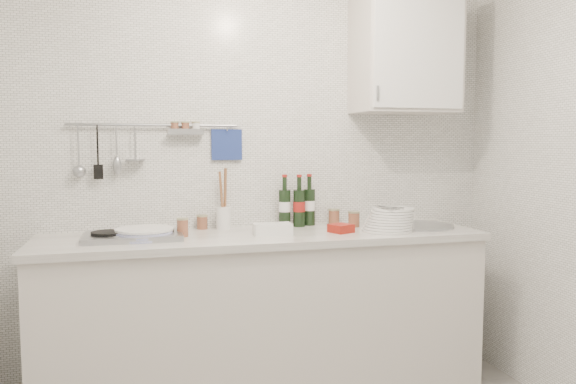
{
  "coord_description": "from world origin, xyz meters",
  "views": [
    {
      "loc": [
        -0.66,
        -1.91,
        1.42
      ],
      "look_at": [
        0.08,
        0.9,
        1.17
      ],
      "focal_mm": 35.0,
      "sensor_mm": 36.0,
      "label": 1
    }
  ],
  "objects_px": {
    "wall_cabinet": "(406,54)",
    "utensil_crock": "(224,215)",
    "plate_stack_sink": "(390,220)",
    "wine_bottles": "(298,200)",
    "plate_stack_hob": "(142,234)"
  },
  "relations": [
    {
      "from": "wall_cabinet",
      "to": "utensil_crock",
      "type": "height_order",
      "value": "wall_cabinet"
    },
    {
      "from": "utensil_crock",
      "to": "plate_stack_sink",
      "type": "bearing_deg",
      "value": -17.59
    },
    {
      "from": "wall_cabinet",
      "to": "plate_stack_sink",
      "type": "bearing_deg",
      "value": -132.26
    },
    {
      "from": "plate_stack_sink",
      "to": "wine_bottles",
      "type": "distance_m",
      "value": 0.56
    },
    {
      "from": "plate_stack_sink",
      "to": "utensil_crock",
      "type": "bearing_deg",
      "value": 162.41
    },
    {
      "from": "wall_cabinet",
      "to": "wine_bottles",
      "type": "relative_size",
      "value": 2.26
    },
    {
      "from": "plate_stack_sink",
      "to": "utensil_crock",
      "type": "xyz_separation_m",
      "value": [
        -0.91,
        0.29,
        0.02
      ]
    },
    {
      "from": "plate_stack_sink",
      "to": "wall_cabinet",
      "type": "bearing_deg",
      "value": 47.74
    },
    {
      "from": "wall_cabinet",
      "to": "plate_stack_hob",
      "type": "height_order",
      "value": "wall_cabinet"
    },
    {
      "from": "wine_bottles",
      "to": "plate_stack_hob",
      "type": "bearing_deg",
      "value": -166.12
    },
    {
      "from": "plate_stack_hob",
      "to": "plate_stack_sink",
      "type": "bearing_deg",
      "value": -3.03
    },
    {
      "from": "plate_stack_hob",
      "to": "plate_stack_sink",
      "type": "relative_size",
      "value": 1.04
    },
    {
      "from": "wine_bottles",
      "to": "utensil_crock",
      "type": "distance_m",
      "value": 0.46
    },
    {
      "from": "plate_stack_hob",
      "to": "wine_bottles",
      "type": "height_order",
      "value": "wine_bottles"
    },
    {
      "from": "wall_cabinet",
      "to": "plate_stack_sink",
      "type": "xyz_separation_m",
      "value": [
        -0.18,
        -0.2,
        -0.97
      ]
    }
  ]
}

